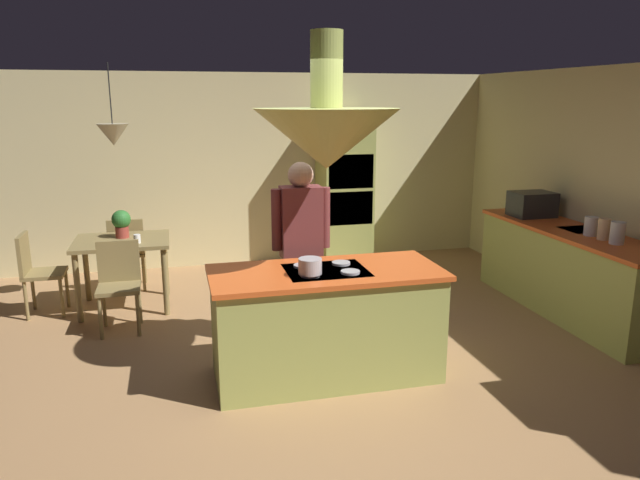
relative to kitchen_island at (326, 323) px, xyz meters
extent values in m
plane|color=#AD7F51|center=(0.00, 0.20, -0.45)|extent=(8.16, 8.16, 0.00)
cube|color=beige|center=(0.00, 3.65, 0.82)|extent=(6.80, 0.10, 2.55)
cube|color=beige|center=(3.25, 0.60, 0.82)|extent=(0.10, 7.20, 2.55)
cube|color=#A8B259|center=(0.00, 0.00, -0.02)|extent=(1.78, 0.76, 0.86)
cube|color=#E05B23|center=(0.00, 0.00, 0.43)|extent=(1.84, 0.82, 0.04)
cube|color=black|center=(0.00, 0.00, 0.44)|extent=(0.64, 0.52, 0.01)
cylinder|color=#B2B2B7|center=(-0.16, -0.13, 0.46)|extent=(0.15, 0.15, 0.02)
cylinder|color=#B2B2B7|center=(0.16, -0.13, 0.46)|extent=(0.15, 0.15, 0.02)
cylinder|color=#B2B2B7|center=(-0.16, 0.13, 0.46)|extent=(0.15, 0.15, 0.02)
cylinder|color=#B2B2B7|center=(0.16, 0.13, 0.46)|extent=(0.15, 0.15, 0.02)
cube|color=#A8B259|center=(2.84, 0.80, -0.02)|extent=(0.62, 2.49, 0.86)
cube|color=#E05B23|center=(2.84, 0.80, 0.43)|extent=(0.66, 2.53, 0.04)
cube|color=#B2B2B7|center=(3.00, 0.80, 0.37)|extent=(0.48, 0.36, 0.16)
cube|color=#A8B259|center=(1.10, 3.25, 0.59)|extent=(0.66, 0.62, 2.10)
cube|color=black|center=(1.10, 2.96, 0.85)|extent=(0.60, 0.04, 0.44)
cube|color=black|center=(1.10, 2.96, 0.37)|extent=(0.60, 0.04, 0.44)
cube|color=olive|center=(-1.70, 2.10, 0.29)|extent=(0.98, 0.80, 0.04)
cylinder|color=olive|center=(-2.13, 1.76, -0.09)|extent=(0.06, 0.06, 0.72)
cylinder|color=olive|center=(-1.27, 1.76, -0.09)|extent=(0.06, 0.06, 0.72)
cylinder|color=olive|center=(-2.13, 2.44, -0.09)|extent=(0.06, 0.06, 0.72)
cylinder|color=olive|center=(-1.27, 2.44, -0.09)|extent=(0.06, 0.06, 0.72)
cylinder|color=tan|center=(-0.14, 0.68, -0.04)|extent=(0.14, 0.14, 0.83)
cylinder|color=tan|center=(0.04, 0.68, -0.04)|extent=(0.14, 0.14, 0.83)
cube|color=brown|center=(-0.05, 0.68, 0.70)|extent=(0.36, 0.22, 0.64)
cylinder|color=brown|center=(-0.27, 0.68, 0.73)|extent=(0.09, 0.09, 0.54)
cylinder|color=brown|center=(0.17, 0.68, 0.73)|extent=(0.09, 0.09, 0.54)
sphere|color=tan|center=(-0.05, 0.68, 1.12)|extent=(0.23, 0.23, 0.23)
cone|color=#A8B259|center=(0.00, 0.00, 1.47)|extent=(1.10, 1.10, 0.45)
cylinder|color=#A8B259|center=(0.00, 0.00, 1.97)|extent=(0.24, 0.24, 0.55)
cone|color=beige|center=(-1.70, 2.10, 1.41)|extent=(0.32, 0.32, 0.22)
cylinder|color=black|center=(-1.70, 2.10, 1.82)|extent=(0.01, 0.01, 0.60)
cube|color=olive|center=(-1.70, 1.40, -0.01)|extent=(0.40, 0.40, 0.04)
cube|color=olive|center=(-1.70, 1.58, 0.21)|extent=(0.40, 0.04, 0.42)
cylinder|color=olive|center=(-1.87, 1.23, -0.24)|extent=(0.04, 0.04, 0.43)
cylinder|color=olive|center=(-1.53, 1.23, -0.24)|extent=(0.04, 0.04, 0.43)
cylinder|color=olive|center=(-1.87, 1.57, -0.24)|extent=(0.04, 0.04, 0.43)
cylinder|color=olive|center=(-1.53, 1.57, -0.24)|extent=(0.04, 0.04, 0.43)
cube|color=olive|center=(-1.70, 2.80, -0.01)|extent=(0.40, 0.40, 0.04)
cube|color=olive|center=(-1.70, 2.62, 0.21)|extent=(0.40, 0.04, 0.42)
cylinder|color=olive|center=(-1.53, 2.97, -0.24)|extent=(0.04, 0.04, 0.43)
cylinder|color=olive|center=(-1.87, 2.97, -0.24)|extent=(0.04, 0.04, 0.43)
cylinder|color=olive|center=(-1.53, 2.63, -0.24)|extent=(0.04, 0.04, 0.43)
cylinder|color=olive|center=(-1.87, 2.63, -0.24)|extent=(0.04, 0.04, 0.43)
cube|color=olive|center=(-2.49, 2.10, -0.01)|extent=(0.40, 0.40, 0.04)
cube|color=olive|center=(-2.67, 2.10, 0.21)|extent=(0.04, 0.40, 0.42)
cylinder|color=olive|center=(-2.32, 1.93, -0.24)|extent=(0.04, 0.04, 0.43)
cylinder|color=olive|center=(-2.32, 2.27, -0.24)|extent=(0.04, 0.04, 0.43)
cylinder|color=olive|center=(-2.66, 1.93, -0.24)|extent=(0.04, 0.04, 0.43)
cylinder|color=olive|center=(-2.66, 2.27, -0.24)|extent=(0.04, 0.04, 0.43)
cylinder|color=#99382D|center=(-1.70, 2.19, 0.37)|extent=(0.14, 0.14, 0.12)
sphere|color=#2D722D|center=(-1.70, 2.19, 0.51)|extent=(0.20, 0.20, 0.20)
cylinder|color=white|center=(-1.53, 1.90, 0.35)|extent=(0.07, 0.07, 0.09)
cylinder|color=silver|center=(2.84, 0.18, 0.55)|extent=(0.13, 0.13, 0.21)
cylinder|color=#E0B78C|center=(2.84, 0.36, 0.55)|extent=(0.11, 0.11, 0.21)
cylinder|color=silver|center=(2.84, 0.54, 0.54)|extent=(0.13, 0.13, 0.19)
cube|color=#232326|center=(2.84, 1.55, 0.59)|extent=(0.46, 0.36, 0.28)
cylinder|color=#B2B2B7|center=(-0.16, -0.13, 0.53)|extent=(0.18, 0.18, 0.12)
camera|label=1|loc=(-1.14, -4.35, 1.77)|focal=33.27mm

